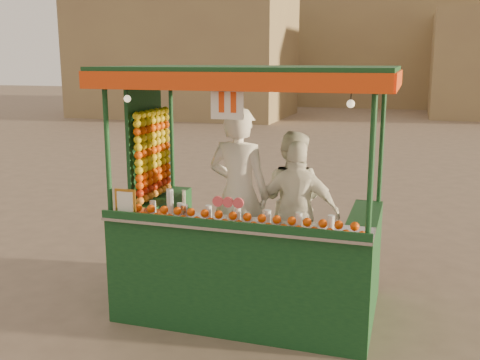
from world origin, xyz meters
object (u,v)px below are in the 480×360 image
(juice_cart, at_px, (242,236))
(vendor_middle, at_px, (291,199))
(vendor_right, at_px, (297,212))
(vendor_left, at_px, (239,194))

(juice_cart, distance_m, vendor_middle, 0.86)
(vendor_middle, distance_m, vendor_right, 0.49)
(vendor_middle, height_order, vendor_right, vendor_middle)
(vendor_right, bearing_deg, vendor_middle, -69.95)
(juice_cart, height_order, vendor_right, juice_cart)
(vendor_left, height_order, vendor_middle, vendor_left)
(vendor_right, bearing_deg, vendor_left, 5.68)
(vendor_middle, bearing_deg, vendor_left, 54.03)
(juice_cart, bearing_deg, vendor_middle, 63.57)
(juice_cart, bearing_deg, vendor_left, 116.57)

